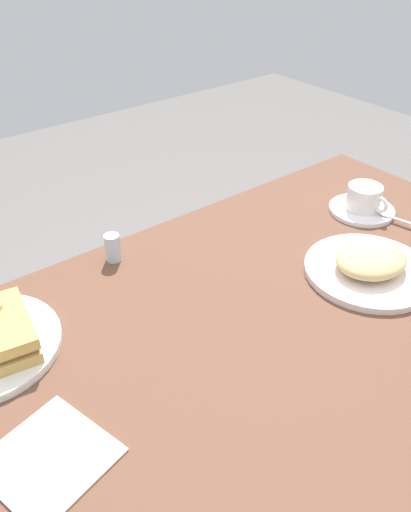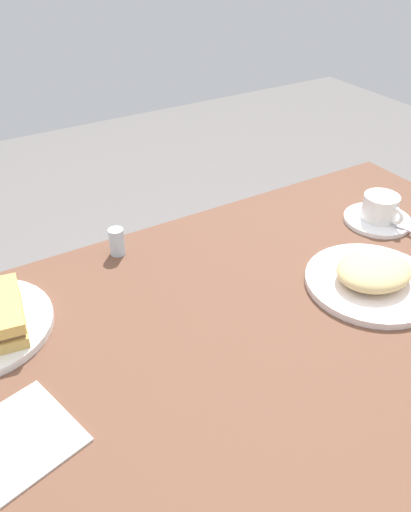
# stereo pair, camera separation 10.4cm
# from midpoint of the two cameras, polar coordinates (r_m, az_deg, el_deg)

# --- Properties ---
(dining_table) EXTENTS (1.34, 0.82, 0.72)m
(dining_table) POSITION_cam_midpoint_polar(r_m,az_deg,el_deg) (1.01, 9.06, -12.38)
(dining_table) COLOR brown
(dining_table) RESTS_ON ground_plane
(sandwich_back) EXTENTS (0.10, 0.16, 0.05)m
(sandwich_back) POSITION_cam_midpoint_polar(r_m,az_deg,el_deg) (0.94, -18.59, -6.13)
(sandwich_back) COLOR tan
(sandwich_back) RESTS_ON sandwich_plate
(coffee_saucer) EXTENTS (0.15, 0.15, 0.01)m
(coffee_saucer) POSITION_cam_midpoint_polar(r_m,az_deg,el_deg) (1.29, 20.48, 3.65)
(coffee_saucer) COLOR white
(coffee_saucer) RESTS_ON dining_table
(coffee_cup) EXTENTS (0.08, 0.11, 0.06)m
(coffee_cup) POSITION_cam_midpoint_polar(r_m,az_deg,el_deg) (1.27, 20.86, 4.99)
(coffee_cup) COLOR white
(coffee_cup) RESTS_ON coffee_saucer
(spoon) EXTENTS (0.03, 0.10, 0.01)m
(spoon) POSITION_cam_midpoint_polar(r_m,az_deg,el_deg) (1.26, 23.47, 2.60)
(spoon) COLOR silver
(spoon) RESTS_ON coffee_saucer
(side_plate) EXTENTS (0.26, 0.26, 0.01)m
(side_plate) POSITION_cam_midpoint_polar(r_m,az_deg,el_deg) (1.08, 20.35, -2.85)
(side_plate) COLOR white
(side_plate) RESTS_ON dining_table
(side_food_pile) EXTENTS (0.15, 0.13, 0.04)m
(side_food_pile) POSITION_cam_midpoint_polar(r_m,az_deg,el_deg) (1.06, 20.66, -1.60)
(side_food_pile) COLOR tan
(side_food_pile) RESTS_ON side_plate
(napkin) EXTENTS (0.18, 0.18, 0.00)m
(napkin) POSITION_cam_midpoint_polar(r_m,az_deg,el_deg) (0.79, -16.20, -18.91)
(napkin) COLOR white
(napkin) RESTS_ON dining_table
(salt_shaker) EXTENTS (0.03, 0.03, 0.06)m
(salt_shaker) POSITION_cam_midpoint_polar(r_m,az_deg,el_deg) (1.09, -7.00, 1.48)
(salt_shaker) COLOR silver
(salt_shaker) RESTS_ON dining_table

